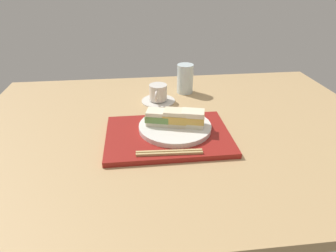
# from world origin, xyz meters

# --- Properties ---
(ground_plane) EXTENTS (1.40, 1.00, 0.03)m
(ground_plane) POSITION_xyz_m (0.00, 0.00, -0.01)
(ground_plane) COLOR tan
(serving_tray) EXTENTS (0.38, 0.27, 0.02)m
(serving_tray) POSITION_xyz_m (-0.04, -0.07, 0.01)
(serving_tray) COLOR maroon
(serving_tray) RESTS_ON ground_plane
(sandwich_plate) EXTENTS (0.23, 0.23, 0.02)m
(sandwich_plate) POSITION_xyz_m (-0.02, -0.05, 0.02)
(sandwich_plate) COLOR silver
(sandwich_plate) RESTS_ON serving_tray
(sandwich_near) EXTENTS (0.08, 0.07, 0.05)m
(sandwich_near) POSITION_xyz_m (-0.07, -0.04, 0.05)
(sandwich_near) COLOR #EFE5C1
(sandwich_near) RESTS_ON sandwich_plate
(sandwich_middle) EXTENTS (0.08, 0.07, 0.05)m
(sandwich_middle) POSITION_xyz_m (-0.02, -0.05, 0.06)
(sandwich_middle) COLOR beige
(sandwich_middle) RESTS_ON sandwich_plate
(sandwich_far) EXTENTS (0.08, 0.07, 0.05)m
(sandwich_far) POSITION_xyz_m (0.04, -0.06, 0.06)
(sandwich_far) COLOR #EFE5C1
(sandwich_far) RESTS_ON sandwich_plate
(chopsticks_pair) EXTENTS (0.19, 0.03, 0.01)m
(chopsticks_pair) POSITION_xyz_m (-0.05, -0.18, 0.02)
(chopsticks_pair) COLOR tan
(chopsticks_pair) RESTS_ON serving_tray
(coffee_cup) EXTENTS (0.13, 0.13, 0.07)m
(coffee_cup) POSITION_xyz_m (-0.05, 0.21, 0.03)
(coffee_cup) COLOR silver
(coffee_cup) RESTS_ON ground_plane
(drinking_glass) EXTENTS (0.07, 0.07, 0.12)m
(drinking_glass) POSITION_xyz_m (0.07, 0.29, 0.06)
(drinking_glass) COLOR silver
(drinking_glass) RESTS_ON ground_plane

